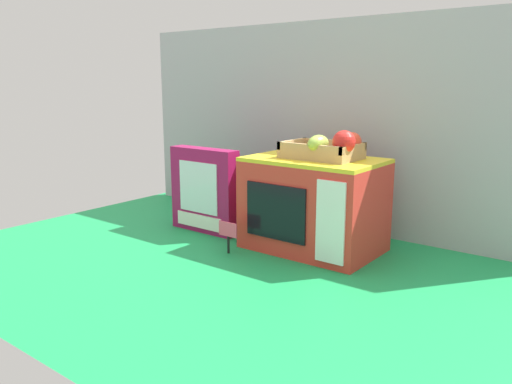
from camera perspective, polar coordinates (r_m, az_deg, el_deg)
ground_plane at (r=1.70m, az=1.06°, el=-5.73°), size 1.70×1.70×0.00m
display_back_panel at (r=1.88m, az=6.89°, el=7.37°), size 1.61×0.03×0.73m
toy_microwave at (r=1.61m, az=6.43°, el=-1.35°), size 0.41×0.28×0.29m
food_groups_crate at (r=1.56m, az=8.00°, el=4.80°), size 0.24×0.17×0.09m
cookie_set_box at (r=1.81m, az=-5.78°, el=0.19°), size 0.27×0.06×0.30m
price_sign at (r=1.58m, az=-3.15°, el=-4.55°), size 0.07×0.01×0.10m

